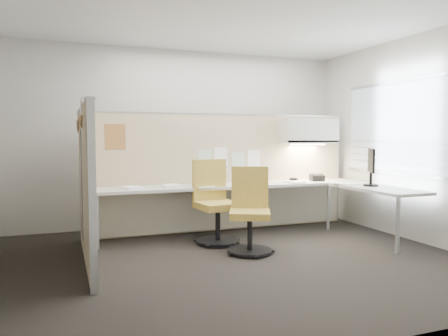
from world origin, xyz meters
name	(u,v)px	position (x,y,z in m)	size (l,w,h in m)	color
floor	(227,261)	(0.00, 0.00, -0.01)	(5.50, 4.50, 0.01)	black
ceiling	(227,11)	(0.00, 0.00, 2.80)	(5.50, 4.50, 0.01)	white
wall_back	(177,138)	(0.00, 2.25, 1.40)	(5.50, 0.02, 2.80)	beige
wall_front	(350,139)	(0.00, -2.25, 1.40)	(5.50, 0.02, 2.80)	beige
wall_right	(417,138)	(2.75, 0.00, 1.40)	(0.02, 4.50, 2.80)	beige
window_pane	(416,127)	(2.73, 0.00, 1.55)	(0.01, 2.80, 1.30)	#8F9AA6
partition_back	(223,173)	(0.55, 1.60, 0.88)	(4.10, 0.06, 1.75)	#C8B38A
partition_left	(86,185)	(-1.50, 0.50, 0.88)	(0.06, 2.20, 1.75)	#C8B38A
desk	(259,193)	(0.93, 1.13, 0.60)	(4.00, 2.07, 0.73)	beige
overhead_bin	(308,131)	(1.90, 1.39, 1.51)	(0.90, 0.36, 0.38)	beige
task_light_strip	(308,144)	(1.90, 1.39, 1.30)	(0.60, 0.06, 0.02)	#FFEABF
pinned_papers	(229,162)	(0.63, 1.57, 1.03)	(1.01, 0.00, 0.47)	#8CBF8C
poster	(115,137)	(-1.05, 1.57, 1.42)	(0.28, 0.00, 0.35)	orange
chair_left	(250,213)	(0.41, 0.26, 0.48)	(0.64, 0.65, 1.03)	black
chair_right	(215,205)	(0.16, 0.87, 0.51)	(0.58, 0.60, 1.10)	black
monitor	(371,165)	(2.30, 0.37, 1.03)	(0.28, 0.44, 0.52)	black
phone	(317,178)	(1.99, 1.27, 0.78)	(0.24, 0.23, 0.12)	black
stapler	(294,180)	(1.61, 1.31, 0.76)	(0.14, 0.04, 0.05)	black
tape_dispenser	(293,180)	(1.58, 1.28, 0.76)	(0.10, 0.06, 0.06)	black
coat_hook	(80,136)	(-1.58, -0.32, 1.42)	(0.18, 0.44, 1.33)	silver
paper_stack_0	(133,188)	(-0.87, 1.22, 0.74)	(0.23, 0.30, 0.03)	white
paper_stack_1	(171,186)	(-0.33, 1.31, 0.74)	(0.23, 0.30, 0.02)	white
paper_stack_2	(208,184)	(0.17, 1.18, 0.75)	(0.23, 0.30, 0.05)	white
paper_stack_3	(254,182)	(0.95, 1.35, 0.74)	(0.23, 0.30, 0.02)	white
paper_stack_4	(294,182)	(1.54, 1.16, 0.74)	(0.23, 0.30, 0.02)	white
paper_stack_5	(346,184)	(2.11, 0.68, 0.74)	(0.23, 0.30, 0.02)	white
paper_stack_6	(205,186)	(0.09, 1.08, 0.74)	(0.23, 0.30, 0.02)	white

